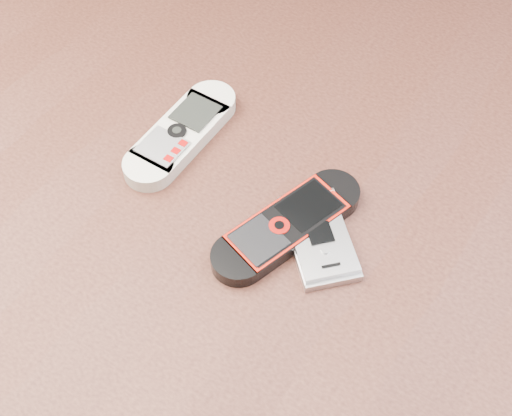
# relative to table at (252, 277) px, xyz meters

# --- Properties ---
(table) EXTENTS (1.20, 0.80, 0.75)m
(table) POSITION_rel_table_xyz_m (0.00, 0.00, 0.00)
(table) COLOR black
(table) RESTS_ON ground
(nokia_white) EXTENTS (0.05, 0.14, 0.02)m
(nokia_white) POSITION_rel_table_xyz_m (-0.10, 0.03, 0.11)
(nokia_white) COLOR beige
(nokia_white) RESTS_ON table
(nokia_black_red) EXTENTS (0.09, 0.15, 0.01)m
(nokia_black_red) POSITION_rel_table_xyz_m (0.03, 0.00, 0.11)
(nokia_black_red) COLOR black
(nokia_black_red) RESTS_ON table
(motorola_razr) EXTENTS (0.10, 0.10, 0.01)m
(motorola_razr) POSITION_rel_table_xyz_m (0.06, 0.00, 0.11)
(motorola_razr) COLOR silver
(motorola_razr) RESTS_ON table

